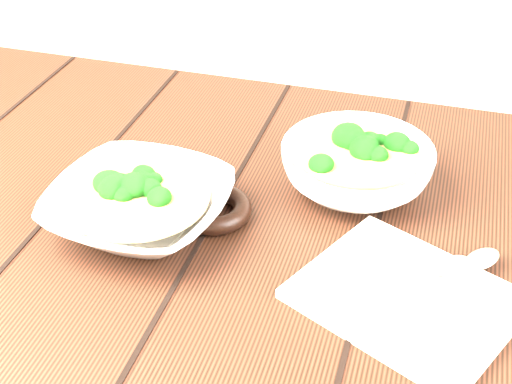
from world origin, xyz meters
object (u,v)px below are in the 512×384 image
object	(u,v)px
table	(227,298)
soup_bowl_front	(139,206)
napkin	(406,298)
trivet	(214,209)
soup_bowl_back	(356,166)

from	to	relation	value
table	soup_bowl_front	xyz separation A→B (m)	(-0.10, -0.02, 0.15)
napkin	soup_bowl_front	bearing A→B (deg)	-162.27
trivet	napkin	distance (m)	0.26
table	trivet	size ratio (longest dim) A/B	12.56
trivet	soup_bowl_front	bearing A→B (deg)	-152.68
trivet	napkin	size ratio (longest dim) A/B	0.44
soup_bowl_front	table	bearing A→B (deg)	13.54
table	soup_bowl_front	distance (m)	0.18
table	soup_bowl_back	xyz separation A→B (m)	(0.14, 0.13, 0.15)
soup_bowl_front	napkin	size ratio (longest dim) A/B	1.06
soup_bowl_front	soup_bowl_back	size ratio (longest dim) A/B	1.10
soup_bowl_back	napkin	bearing A→B (deg)	-65.36
table	trivet	distance (m)	0.13
table	napkin	xyz separation A→B (m)	(0.23, -0.07, 0.13)
soup_bowl_back	trivet	xyz separation A→B (m)	(-0.16, -0.11, -0.02)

